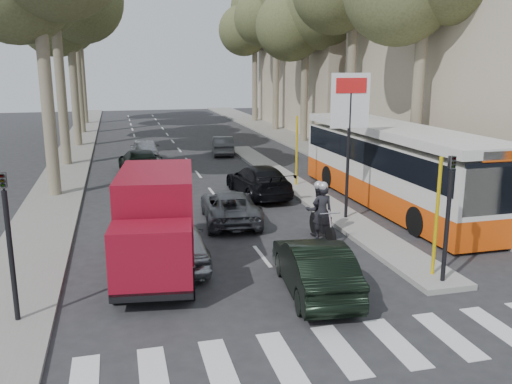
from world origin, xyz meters
TOP-DOWN VIEW (x-y plane):
  - ground at (0.00, 0.00)m, footprint 120.00×120.00m
  - sidewalk_right at (8.60, 25.00)m, footprint 3.20×70.00m
  - median_left at (-8.00, 28.00)m, footprint 2.40×64.00m
  - traffic_island at (3.25, 11.00)m, footprint 1.50×26.00m
  - building_far at (15.50, 34.00)m, footprint 11.00×20.00m
  - billboard at (3.25, 5.00)m, footprint 1.50×12.10m
  - traffic_light_island at (3.25, -1.50)m, footprint 0.16×0.41m
  - traffic_light_left at (-7.60, -1.00)m, footprint 0.16×0.41m
  - tree_l_c at (-7.77, 28.11)m, footprint 7.40×7.20m
  - tree_l_e at (-7.97, 44.11)m, footprint 7.40×7.20m
  - tree_r_c at (9.03, 26.11)m, footprint 7.40×7.20m
  - tree_r_d at (9.13, 34.11)m, footprint 7.40×7.20m
  - tree_r_e at (9.23, 42.11)m, footprint 7.40×7.20m
  - silver_hatchback at (-3.50, 1.94)m, footprint 1.63×3.99m
  - dark_hatchback at (-0.29, -1.00)m, footprint 1.94×4.44m
  - queue_car_a at (-1.10, 6.00)m, footprint 2.33×4.47m
  - queue_car_b at (1.05, 9.87)m, footprint 2.39×5.05m
  - queue_car_c at (-3.50, 19.93)m, footprint 1.89×4.41m
  - queue_car_d at (1.70, 21.77)m, footprint 1.77×3.86m
  - queue_car_e at (-4.00, 15.99)m, footprint 2.36×5.03m
  - red_truck at (-4.18, 1.48)m, footprint 2.71×5.64m
  - city_bus at (6.20, 6.84)m, footprint 3.00×13.02m
  - motorcycle at (1.51, 3.26)m, footprint 0.89×2.43m
  - pedestrian_near at (7.34, 4.11)m, footprint 0.85×1.09m
  - pedestrian_far at (7.20, 12.53)m, footprint 1.11×0.55m

SIDE VIEW (x-z plane):
  - ground at x=0.00m, z-range 0.00..0.00m
  - sidewalk_right at x=8.60m, z-range 0.00..0.12m
  - median_left at x=-8.00m, z-range 0.00..0.12m
  - traffic_island at x=3.25m, z-range 0.00..0.16m
  - queue_car_a at x=-1.10m, z-range 0.00..1.20m
  - queue_car_d at x=1.70m, z-range 0.00..1.23m
  - silver_hatchback at x=-3.50m, z-range 0.00..1.35m
  - dark_hatchback at x=-0.29m, z-range 0.00..1.42m
  - queue_car_e at x=-4.00m, z-range 0.00..1.42m
  - queue_car_b at x=1.05m, z-range 0.00..1.42m
  - queue_car_c at x=-3.50m, z-range 0.00..1.49m
  - motorcycle at x=1.51m, z-range -0.09..1.97m
  - pedestrian_far at x=7.20m, z-range 0.12..1.79m
  - pedestrian_near at x=7.34m, z-range 0.12..1.80m
  - red_truck at x=-4.18m, z-range 0.08..2.98m
  - city_bus at x=6.20m, z-range 0.09..3.51m
  - traffic_light_island at x=3.25m, z-range 0.69..4.29m
  - traffic_light_left at x=-7.60m, z-range 0.69..4.29m
  - billboard at x=3.25m, z-range 0.90..6.50m
  - building_far at x=15.50m, z-range 0.00..16.00m
  - tree_r_c at x=9.03m, z-range 3.03..16.35m
  - tree_l_c at x=-7.77m, z-range 3.18..16.89m
  - tree_r_e at x=9.23m, z-range 3.33..17.43m
  - tree_l_e at x=-7.97m, z-range 3.48..17.97m
  - tree_r_d at x=9.13m, z-range 3.63..18.51m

